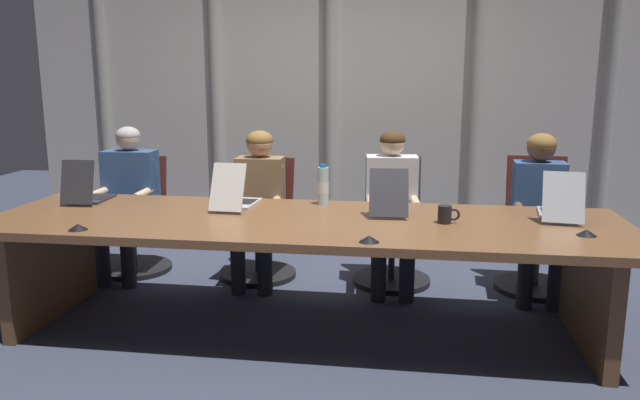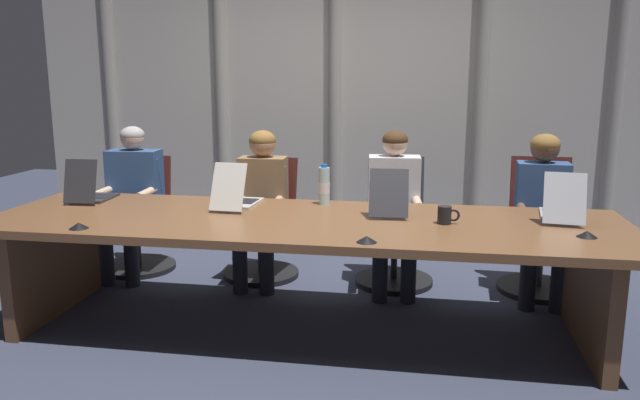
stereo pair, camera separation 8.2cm
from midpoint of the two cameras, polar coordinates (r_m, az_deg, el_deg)
ground_plane at (r=3.96m, az=-0.98°, el=-11.96°), size 11.71×11.71×0.00m
conference_table at (r=3.77m, az=-1.01°, el=-3.79°), size 3.89×1.16×0.72m
curtain_backdrop at (r=5.66m, az=2.83°, el=9.69°), size 5.86×0.16×2.80m
laptop_left_end at (r=4.52m, az=-20.07°, el=0.65°), size 0.24×0.40×0.31m
laptop_left_mid at (r=4.10m, az=-7.13°, el=0.20°), size 0.24×0.48×0.31m
laptop_center at (r=3.94m, az=7.01°, el=-0.30°), size 0.26×0.50×0.29m
laptop_right_mid at (r=4.01m, az=22.11°, el=-0.84°), size 0.29×0.50×0.30m
office_chair_left_end at (r=5.28m, az=-16.07°, el=-2.39°), size 0.60×0.60×0.92m
office_chair_left_mid at (r=4.92m, az=-4.85°, el=-2.93°), size 0.60×0.61×0.94m
office_chair_center at (r=4.77m, az=7.45°, el=-3.36°), size 0.60×0.60×0.96m
office_chair_right_mid at (r=4.86m, az=20.26°, el=-3.65°), size 0.60×0.60×0.98m
person_left_end at (r=5.06m, az=-16.72°, el=0.75°), size 0.44×0.56×1.19m
person_left_mid at (r=4.69m, az=-5.03°, el=0.32°), size 0.38×0.56×1.17m
person_center at (r=4.55m, az=7.43°, el=-0.10°), size 0.42×0.57×1.18m
person_right_mid at (r=4.63m, az=20.50°, el=-0.48°), size 0.39×0.56×1.18m
water_bottle_primary at (r=4.12m, az=0.96°, el=1.31°), size 0.08×0.08×0.27m
coffee_mug_near at (r=3.68m, az=12.22°, el=-1.37°), size 0.13×0.08×0.11m
conference_mic_left_side at (r=3.22m, az=5.09°, el=-3.65°), size 0.11×0.11×0.03m
conference_mic_middle at (r=3.74m, az=-20.97°, el=-2.24°), size 0.11×0.11×0.03m
conference_mic_right_side at (r=3.63m, az=24.20°, el=-2.91°), size 0.11×0.11×0.03m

